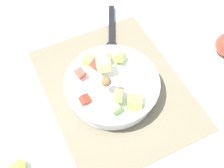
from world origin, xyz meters
The scene contains 4 objects.
ground_plane centered at (0.00, 0.00, 0.00)m, with size 2.40×2.40×0.00m, color silver.
placemat centered at (0.00, 0.00, 0.00)m, with size 0.46×0.36×0.01m, color #756B56.
salad_bowl centered at (-0.01, 0.01, 0.04)m, with size 0.25×0.25×0.10m.
serving_spoon centered at (0.17, -0.07, 0.01)m, with size 0.20×0.12×0.01m.
Camera 1 is at (-0.41, 0.21, 0.69)m, focal length 48.21 mm.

